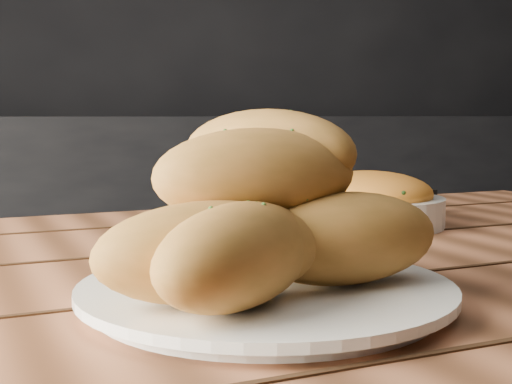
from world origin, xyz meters
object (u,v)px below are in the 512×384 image
at_px(skillet, 270,205).
at_px(bread_rolls, 259,216).
at_px(table, 273,352).
at_px(bowl, 368,202).
at_px(plate, 266,293).

bearing_deg(skillet, bread_rolls, -116.22).
relative_size(table, bowl, 7.05).
relative_size(skillet, bowl, 1.94).
xyz_separation_m(table, bowl, (0.23, 0.18, 0.13)).
distance_m(skillet, bowl, 0.14).
bearing_deg(plate, bowl, 46.54).
height_order(table, plate, plate).
height_order(bread_rolls, skillet, bread_rolls).
bearing_deg(skillet, plate, -115.53).
bearing_deg(table, plate, -117.57).
distance_m(plate, bowl, 0.45).
relative_size(plate, skillet, 0.74).
distance_m(bread_rolls, skillet, 0.48).
bearing_deg(bowl, skillet, 137.13).
height_order(bread_rolls, bowl, bread_rolls).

